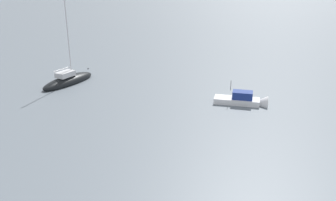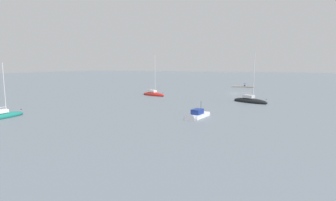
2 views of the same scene
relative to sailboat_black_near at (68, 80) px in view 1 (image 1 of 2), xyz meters
name	(u,v)px [view 1 (image 1 of 2)]	position (x,y,z in m)	size (l,w,h in m)	color
sailboat_black_near	(68,80)	(0.00, 0.00, 0.00)	(8.59, 5.69, 11.54)	black
motorboat_white_near	(245,101)	(5.95, 21.94, -0.07)	(2.64, 5.94, 3.22)	silver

